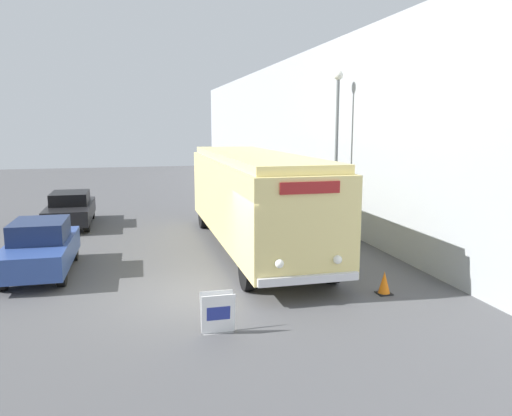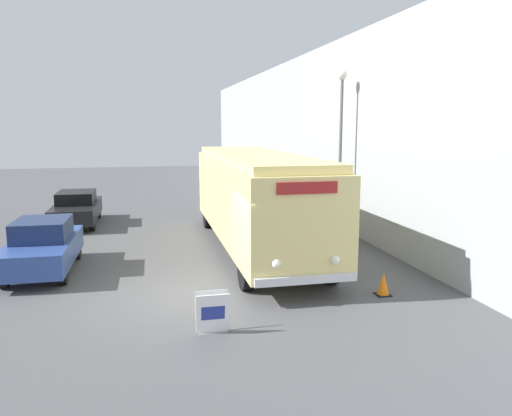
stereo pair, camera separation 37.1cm
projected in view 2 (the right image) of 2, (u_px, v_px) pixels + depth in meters
ground_plane at (197, 296)px, 12.58m from camera, size 80.00×80.00×0.00m
building_wall_right at (322, 134)px, 23.03m from camera, size 0.30×60.00×7.70m
vintage_bus at (256, 196)px, 16.93m from camera, size 2.66×11.10×3.32m
sign_board at (213, 313)px, 10.33m from camera, size 0.70×0.33×0.86m
streetlamp at (341, 130)px, 18.78m from camera, size 0.36×0.36×6.25m
parked_car_near at (43, 246)px, 14.50m from camera, size 1.78×4.04×1.55m
parked_car_mid at (77, 208)px, 21.38m from camera, size 1.76×4.32×1.43m
traffic_cone at (383, 284)px, 12.59m from camera, size 0.36×0.36×0.59m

